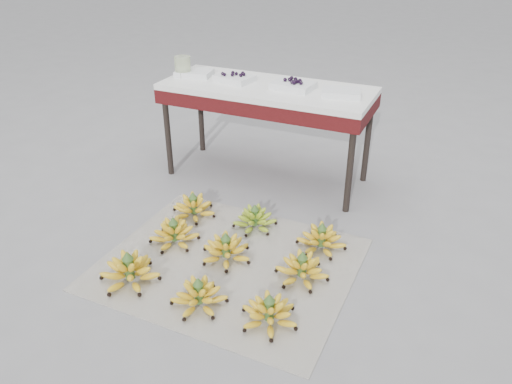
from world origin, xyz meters
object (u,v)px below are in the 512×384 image
at_px(bunch_back_left, 194,208).
at_px(tray_far_right, 341,93).
at_px(bunch_front_center, 199,296).
at_px(glass_jar, 183,66).
at_px(bunch_mid_left, 174,234).
at_px(bunch_mid_right, 302,269).
at_px(bunch_mid_center, 226,250).
at_px(bunch_back_right, 321,240).
at_px(tray_right, 293,85).
at_px(tray_far_left, 194,73).
at_px(bunch_front_right, 269,313).
at_px(bunch_back_center, 255,219).
at_px(vendor_table, 267,97).
at_px(newspaper_mat, 229,264).
at_px(tray_left, 235,78).
at_px(bunch_front_left, 130,271).

height_order(bunch_back_left, tray_far_right, tray_far_right).
height_order(bunch_front_center, glass_jar, glass_jar).
bearing_deg(bunch_mid_left, bunch_mid_right, -16.78).
height_order(bunch_mid_center, bunch_back_right, bunch_mid_center).
bearing_deg(tray_right, glass_jar, -176.90).
bearing_deg(tray_far_left, bunch_front_right, -49.96).
bearing_deg(bunch_mid_center, bunch_mid_left, -170.72).
xyz_separation_m(bunch_back_center, vendor_table, (-0.20, 0.63, 0.51)).
distance_m(tray_right, glass_jar, 0.77).
bearing_deg(tray_right, bunch_mid_center, -89.13).
distance_m(newspaper_mat, bunch_back_center, 0.37).
relative_size(bunch_mid_left, bunch_back_left, 1.24).
distance_m(newspaper_mat, bunch_mid_right, 0.39).
bearing_deg(bunch_back_left, vendor_table, 73.16).
bearing_deg(tray_left, bunch_front_center, -70.79).
relative_size(bunch_front_center, tray_left, 1.17).
bearing_deg(bunch_mid_left, bunch_front_right, -42.79).
distance_m(bunch_mid_right, bunch_back_right, 0.29).
relative_size(bunch_mid_left, tray_right, 1.23).
distance_m(bunch_front_right, bunch_back_center, 0.78).
bearing_deg(bunch_front_right, tray_far_right, 99.14).
xyz_separation_m(tray_right, glass_jar, (-0.76, -0.04, 0.04)).
height_order(newspaper_mat, bunch_back_right, bunch_back_right).
relative_size(bunch_mid_left, tray_left, 1.27).
xyz_separation_m(bunch_mid_left, tray_left, (-0.09, 0.96, 0.60)).
height_order(bunch_back_center, bunch_back_right, bunch_back_right).
relative_size(bunch_front_right, tray_far_right, 1.09).
xyz_separation_m(bunch_mid_right, tray_far_right, (-0.12, 0.95, 0.60)).
relative_size(bunch_mid_center, glass_jar, 2.39).
xyz_separation_m(bunch_back_center, bunch_back_right, (0.41, -0.04, 0.00)).
bearing_deg(bunch_mid_right, vendor_table, 139.82).
xyz_separation_m(bunch_back_left, tray_right, (0.36, 0.67, 0.61)).
height_order(newspaper_mat, bunch_front_center, bunch_front_center).
bearing_deg(bunch_front_center, bunch_front_right, -7.04).
bearing_deg(vendor_table, bunch_back_right, -47.79).
height_order(bunch_mid_left, bunch_back_right, bunch_mid_left).
bearing_deg(bunch_front_left, tray_right, 76.74).
bearing_deg(bunch_back_right, tray_right, 137.78).
bearing_deg(tray_far_left, bunch_back_left, -62.69).
xyz_separation_m(newspaper_mat, tray_right, (-0.04, 1.00, 0.66)).
distance_m(newspaper_mat, glass_jar, 1.44).
xyz_separation_m(newspaper_mat, tray_far_right, (0.27, 0.99, 0.66)).
bearing_deg(bunch_front_center, tray_left, 97.47).
relative_size(bunch_front_center, bunch_back_center, 0.95).
bearing_deg(bunch_front_left, bunch_back_left, 93.31).
xyz_separation_m(bunch_mid_right, bunch_back_right, (0.01, 0.29, 0.00)).
distance_m(bunch_mid_center, bunch_back_center, 0.34).
relative_size(bunch_front_right, bunch_mid_right, 0.85).
bearing_deg(tray_far_left, bunch_back_center, -41.03).
relative_size(bunch_mid_left, bunch_mid_right, 1.00).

